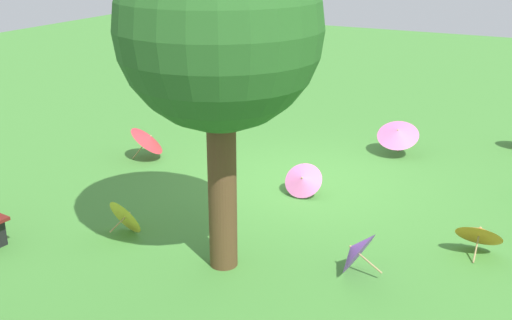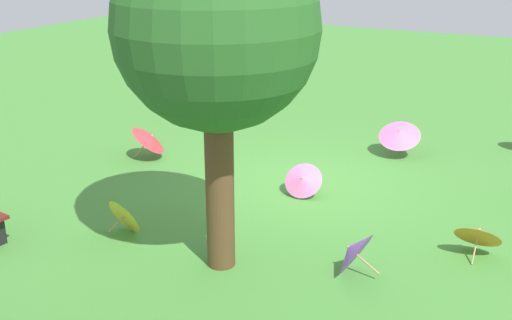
{
  "view_description": "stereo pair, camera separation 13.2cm",
  "coord_description": "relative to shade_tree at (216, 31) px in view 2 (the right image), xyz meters",
  "views": [
    {
      "loc": [
        -3.99,
        9.8,
        4.32
      ],
      "look_at": [
        0.65,
        0.75,
        0.6
      ],
      "focal_mm": 43.37,
      "sensor_mm": 36.0,
      "label": 1
    },
    {
      "loc": [
        -4.11,
        9.74,
        4.32
      ],
      "look_at": [
        0.65,
        0.75,
        0.6
      ],
      "focal_mm": 43.37,
      "sensor_mm": 36.0,
      "label": 2
    }
  ],
  "objects": [
    {
      "name": "ground",
      "position": [
        0.13,
        -3.25,
        -3.22
      ],
      "size": [
        40.0,
        40.0,
        0.0
      ],
      "primitive_type": "plane",
      "color": "#478C38"
    },
    {
      "name": "shade_tree",
      "position": [
        0.0,
        0.0,
        0.0
      ],
      "size": [
        2.58,
        2.58,
        4.55
      ],
      "color": "brown",
      "rests_on": "ground"
    },
    {
      "name": "parasol_pink_0",
      "position": [
        -0.94,
        -5.54,
        -2.72
      ],
      "size": [
        0.93,
        0.9,
        0.77
      ],
      "color": "tan",
      "rests_on": "ground"
    },
    {
      "name": "parasol_orange_0",
      "position": [
        -3.09,
        -1.93,
        -2.88
      ],
      "size": [
        0.66,
        0.62,
        0.62
      ],
      "color": "tan",
      "rests_on": "ground"
    },
    {
      "name": "parasol_purple_0",
      "position": [
        -1.68,
        -0.62,
        -2.89
      ],
      "size": [
        0.67,
        0.72,
        0.67
      ],
      "color": "tan",
      "rests_on": "ground"
    },
    {
      "name": "parasol_red_0",
      "position": [
        3.49,
        -3.03,
        -2.78
      ],
      "size": [
        0.96,
        1.0,
        0.74
      ],
      "color": "tan",
      "rests_on": "ground"
    },
    {
      "name": "parasol_pink_1",
      "position": [
        -0.02,
        -2.72,
        -2.91
      ],
      "size": [
        0.71,
        0.62,
        0.59
      ],
      "color": "tan",
      "rests_on": "ground"
    },
    {
      "name": "parasol_yellow_0",
      "position": [
        3.78,
        -5.98,
        -2.91
      ],
      "size": [
        0.68,
        0.59,
        0.62
      ],
      "color": "tan",
      "rests_on": "ground"
    },
    {
      "name": "parasol_yellow_2",
      "position": [
        1.78,
        -0.15,
        -2.91
      ],
      "size": [
        0.7,
        0.58,
        0.61
      ],
      "color": "tan",
      "rests_on": "ground"
    }
  ]
}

